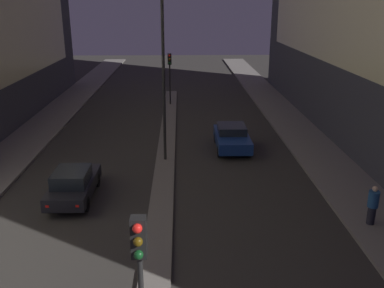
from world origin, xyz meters
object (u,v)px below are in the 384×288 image
street_lamp (163,33)px  traffic_light_near (140,266)px  traffic_light_mid (170,67)px  pedestrian_on_right_sidewalk (373,204)px  car_right_lane (232,137)px  car_left_lane (73,184)px

street_lamp → traffic_light_near: bearing=-90.0°
traffic_light_mid → pedestrian_on_right_sidewalk: 22.48m
street_lamp → car_right_lane: size_ratio=2.32×
car_left_lane → pedestrian_on_right_sidewalk: (12.23, -2.82, 0.23)m
traffic_light_near → street_lamp: bearing=90.0°
traffic_light_mid → street_lamp: (0.00, -13.28, 3.70)m
street_lamp → car_right_lane: street_lamp is taller
car_left_lane → car_right_lane: car_left_lane is taller
traffic_light_mid → pedestrian_on_right_sidewalk: bearing=-68.2°
traffic_light_mid → pedestrian_on_right_sidewalk: size_ratio=2.65×
traffic_light_near → car_right_lane: traffic_light_near is taller
street_lamp → car_left_lane: (-3.93, -4.67, -6.21)m
traffic_light_near → pedestrian_on_right_sidewalk: size_ratio=2.65×
traffic_light_near → street_lamp: 15.09m
car_left_lane → car_right_lane: 10.29m
traffic_light_mid → car_right_lane: bearing=-70.8°
traffic_light_near → car_right_lane: size_ratio=1.02×
traffic_light_near → pedestrian_on_right_sidewalk: bearing=40.7°
traffic_light_mid → street_lamp: street_lamp is taller
traffic_light_mid → car_left_lane: traffic_light_mid is taller
pedestrian_on_right_sidewalk → street_lamp: bearing=137.9°
street_lamp → pedestrian_on_right_sidewalk: bearing=-42.1°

